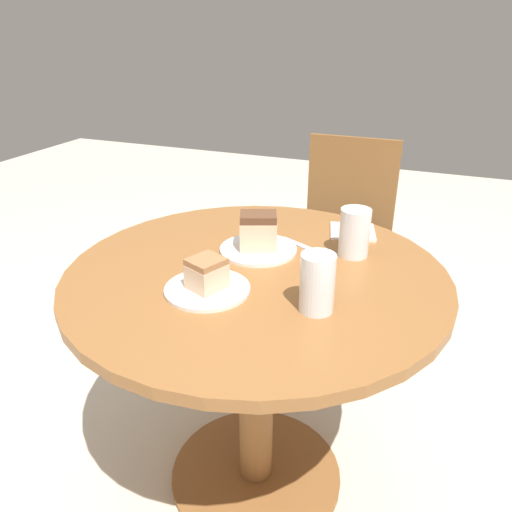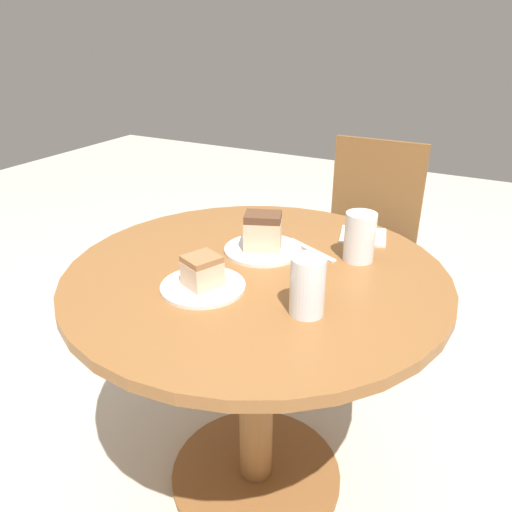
{
  "view_description": "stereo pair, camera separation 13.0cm",
  "coord_description": "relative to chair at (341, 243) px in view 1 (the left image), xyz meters",
  "views": [
    {
      "loc": [
        0.43,
        -1.09,
        1.35
      ],
      "look_at": [
        0.0,
        0.0,
        0.8
      ],
      "focal_mm": 35.0,
      "sensor_mm": 36.0,
      "label": 1
    },
    {
      "loc": [
        0.55,
        -1.04,
        1.35
      ],
      "look_at": [
        0.0,
        0.0,
        0.8
      ],
      "focal_mm": 35.0,
      "sensor_mm": 36.0,
      "label": 2
    }
  ],
  "objects": [
    {
      "name": "cake_slice_far",
      "position": [
        -0.11,
        -1.02,
        0.32
      ],
      "size": [
        0.1,
        0.1,
        0.08
      ],
      "rotation": [
        0.0,
        0.0,
        2.75
      ],
      "color": "beige",
      "rests_on": "plate_far"
    },
    {
      "name": "plate_far",
      "position": [
        -0.11,
        -1.02,
        0.28
      ],
      "size": [
        0.21,
        0.21,
        0.01
      ],
      "color": "silver",
      "rests_on": "table"
    },
    {
      "name": "plate_near",
      "position": [
        -0.08,
        -0.76,
        0.28
      ],
      "size": [
        0.22,
        0.22,
        0.01
      ],
      "color": "silver",
      "rests_on": "table"
    },
    {
      "name": "napkin_stack",
      "position": [
        0.14,
        -0.53,
        0.28
      ],
      "size": [
        0.16,
        0.16,
        0.01
      ],
      "rotation": [
        0.0,
        0.0,
        0.25
      ],
      "color": "silver",
      "rests_on": "table"
    },
    {
      "name": "chair",
      "position": [
        0.0,
        0.0,
        0.0
      ],
      "size": [
        0.41,
        0.42,
        0.91
      ],
      "rotation": [
        0.0,
        0.0,
        -0.0
      ],
      "color": "brown",
      "rests_on": "ground_plane"
    },
    {
      "name": "cake_slice_near",
      "position": [
        -0.08,
        -0.76,
        0.34
      ],
      "size": [
        0.12,
        0.11,
        0.1
      ],
      "rotation": [
        0.0,
        0.0,
        1.95
      ],
      "color": "beige",
      "rests_on": "plate_near"
    },
    {
      "name": "glass_lemonade",
      "position": [
        0.15,
        -1.01,
        0.34
      ],
      "size": [
        0.08,
        0.08,
        0.14
      ],
      "color": "beige",
      "rests_on": "table"
    },
    {
      "name": "glass_water",
      "position": [
        0.17,
        -0.69,
        0.34
      ],
      "size": [
        0.08,
        0.08,
        0.14
      ],
      "color": "silver",
      "rests_on": "table"
    },
    {
      "name": "table",
      "position": [
        -0.05,
        -0.87,
        0.08
      ],
      "size": [
        1.01,
        1.01,
        0.76
      ],
      "color": "brown",
      "rests_on": "ground_plane"
    },
    {
      "name": "ground_plane",
      "position": [
        -0.05,
        -0.87,
        -0.48
      ],
      "size": [
        8.0,
        8.0,
        0.0
      ],
      "primitive_type": "plane",
      "color": "beige"
    },
    {
      "name": "fork",
      "position": [
        0.04,
        -0.69,
        0.28
      ],
      "size": [
        0.18,
        0.1,
        0.0
      ],
      "rotation": [
        0.0,
        0.0,
        2.69
      ],
      "color": "silver",
      "rests_on": "table"
    }
  ]
}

